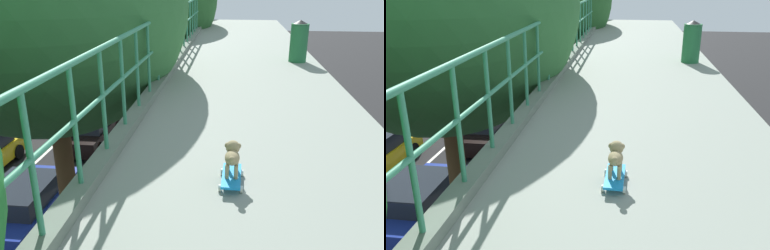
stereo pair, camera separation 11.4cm
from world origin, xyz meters
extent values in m
cylinder|color=#378764|center=(-0.25, 1.46, 6.18)|extent=(0.04, 0.04, 1.02)
cylinder|color=#378764|center=(-0.25, 2.19, 6.18)|extent=(0.04, 0.04, 1.02)
cylinder|color=#378764|center=(-0.25, 2.92, 6.18)|extent=(0.04, 0.04, 1.02)
cylinder|color=#378764|center=(-0.25, 3.65, 6.18)|extent=(0.04, 0.04, 1.02)
cylinder|color=#378764|center=(-0.25, 4.38, 6.18)|extent=(0.04, 0.04, 1.02)
cylinder|color=#378764|center=(-0.25, 5.11, 6.18)|extent=(0.04, 0.04, 1.02)
cylinder|color=#378764|center=(-0.25, 5.84, 6.18)|extent=(0.04, 0.04, 1.02)
cylinder|color=#378764|center=(-0.25, 6.57, 6.18)|extent=(0.04, 0.04, 1.02)
cylinder|color=#378764|center=(-0.25, 7.31, 6.18)|extent=(0.04, 0.04, 1.02)
cylinder|color=#378764|center=(-0.25, 8.04, 6.18)|extent=(0.04, 0.04, 1.02)
cylinder|color=#378764|center=(-0.25, 8.77, 6.18)|extent=(0.04, 0.04, 1.02)
cylinder|color=#378764|center=(-0.25, 9.50, 6.18)|extent=(0.04, 0.04, 1.02)
cylinder|color=#378764|center=(-0.25, 10.23, 6.18)|extent=(0.04, 0.04, 1.02)
cylinder|color=#378764|center=(-0.25, 10.96, 6.18)|extent=(0.04, 0.04, 1.02)
cylinder|color=#378764|center=(-0.25, 11.69, 6.18)|extent=(0.04, 0.04, 1.02)
cylinder|color=#378764|center=(-0.25, 12.42, 6.18)|extent=(0.04, 0.04, 1.02)
cylinder|color=#378764|center=(-0.25, 13.15, 6.18)|extent=(0.04, 0.04, 1.02)
cylinder|color=#378764|center=(-0.25, 13.88, 6.18)|extent=(0.04, 0.04, 1.02)
cylinder|color=#378764|center=(-0.25, 14.61, 6.18)|extent=(0.04, 0.04, 1.02)
cylinder|color=#378764|center=(-0.25, 15.34, 6.18)|extent=(0.04, 0.04, 1.02)
cylinder|color=#378764|center=(-0.25, 16.07, 6.18)|extent=(0.04, 0.04, 1.02)
cube|color=navy|center=(-5.20, 9.40, 0.58)|extent=(1.84, 4.32, 0.73)
cube|color=#1E232B|center=(-5.20, 9.14, 1.23)|extent=(1.68, 2.25, 0.58)
cylinder|color=black|center=(-4.32, 10.78, 0.32)|extent=(0.21, 0.63, 0.63)
cylinder|color=black|center=(-6.08, 10.78, 0.32)|extent=(0.21, 0.63, 0.63)
cylinder|color=black|center=(-4.32, 8.03, 0.32)|extent=(0.21, 0.63, 0.63)
cylinder|color=black|center=(-8.01, 13.87, 0.32)|extent=(0.23, 0.64, 0.64)
cube|color=black|center=(-5.36, 15.85, 0.55)|extent=(1.65, 4.46, 0.69)
cube|color=#1E232B|center=(-5.36, 15.73, 1.16)|extent=(1.51, 2.26, 0.53)
cylinder|color=black|center=(-4.57, 17.23, 0.33)|extent=(0.22, 0.66, 0.66)
cylinder|color=black|center=(-6.14, 17.23, 0.33)|extent=(0.22, 0.66, 0.66)
cylinder|color=black|center=(-4.57, 14.46, 0.33)|extent=(0.22, 0.66, 0.66)
cylinder|color=black|center=(-6.14, 14.46, 0.33)|extent=(0.22, 0.66, 0.66)
cube|color=red|center=(-9.24, 26.86, 1.88)|extent=(2.33, 10.28, 3.21)
cube|color=black|center=(-9.24, 26.86, 2.44)|extent=(2.35, 9.46, 0.70)
cylinder|color=black|center=(-8.13, 30.45, 0.48)|extent=(0.28, 0.96, 0.96)
cylinder|color=black|center=(-10.35, 30.45, 0.48)|extent=(0.28, 0.96, 0.96)
cylinder|color=black|center=(-8.13, 24.03, 0.48)|extent=(0.28, 0.96, 0.96)
cylinder|color=black|center=(-10.35, 24.03, 0.48)|extent=(0.28, 0.96, 0.96)
cylinder|color=#4F371F|center=(-2.51, 6.64, 2.67)|extent=(0.39, 0.39, 5.35)
ellipsoid|color=#316B36|center=(-2.51, 6.64, 6.83)|extent=(5.39, 5.39, 4.91)
cylinder|color=brown|center=(-2.49, 15.19, 2.52)|extent=(0.40, 0.40, 5.04)
cylinder|color=#4E3B25|center=(-2.79, 20.24, 2.31)|extent=(0.60, 0.60, 4.63)
ellipsoid|color=#457F3B|center=(-2.79, 20.24, 6.21)|extent=(5.74, 5.74, 5.27)
cube|color=#188CDB|center=(1.04, 2.52, 5.63)|extent=(0.18, 0.48, 0.02)
cylinder|color=white|center=(1.14, 2.67, 5.59)|extent=(0.03, 0.06, 0.06)
cylinder|color=white|center=(0.95, 2.68, 5.59)|extent=(0.03, 0.06, 0.06)
cylinder|color=white|center=(1.13, 2.36, 5.59)|extent=(0.03, 0.06, 0.06)
cylinder|color=white|center=(0.94, 2.37, 5.59)|extent=(0.03, 0.06, 0.06)
cylinder|color=#97855C|center=(1.08, 2.61, 5.71)|extent=(0.04, 0.04, 0.13)
cylinder|color=#97855C|center=(1.00, 2.62, 5.71)|extent=(0.04, 0.04, 0.13)
cylinder|color=#97855C|center=(1.08, 2.45, 5.71)|extent=(0.04, 0.04, 0.13)
cylinder|color=#97855C|center=(1.00, 2.45, 5.71)|extent=(0.04, 0.04, 0.13)
ellipsoid|color=#97855C|center=(1.04, 2.53, 5.81)|extent=(0.14, 0.23, 0.12)
sphere|color=#97855C|center=(1.04, 2.63, 5.87)|extent=(0.13, 0.13, 0.13)
ellipsoid|color=#938B55|center=(1.04, 2.68, 5.86)|extent=(0.05, 0.06, 0.04)
sphere|color=#97855C|center=(1.09, 2.62, 5.89)|extent=(0.05, 0.05, 0.05)
sphere|color=#97855C|center=(0.99, 2.63, 5.89)|extent=(0.05, 0.05, 0.05)
sphere|color=#97855C|center=(1.03, 2.41, 5.85)|extent=(0.06, 0.06, 0.06)
cylinder|color=#246C3C|center=(2.46, 8.29, 5.98)|extent=(0.38, 0.38, 0.83)
cone|color=black|center=(2.46, 8.29, 6.42)|extent=(0.39, 0.39, 0.10)
camera|label=1|loc=(1.01, -0.69, 7.32)|focal=36.84mm
camera|label=2|loc=(1.12, -0.68, 7.32)|focal=36.84mm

